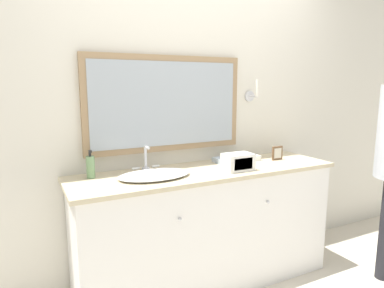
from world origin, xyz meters
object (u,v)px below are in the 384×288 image
(soap_bottle, at_px, (91,167))
(appliance_box, at_px, (238,162))
(sink_basin, at_px, (154,174))
(picture_frame, at_px, (277,153))

(soap_bottle, distance_m, appliance_box, 1.03)
(sink_basin, relative_size, picture_frame, 4.34)
(sink_basin, distance_m, appliance_box, 0.62)
(picture_frame, bearing_deg, soap_bottle, 175.10)
(sink_basin, relative_size, appliance_box, 2.35)
(sink_basin, bearing_deg, picture_frame, 2.10)
(soap_bottle, height_order, picture_frame, soap_bottle)
(soap_bottle, bearing_deg, appliance_box, -15.12)
(picture_frame, bearing_deg, appliance_box, -163.81)
(picture_frame, bearing_deg, sink_basin, -177.90)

